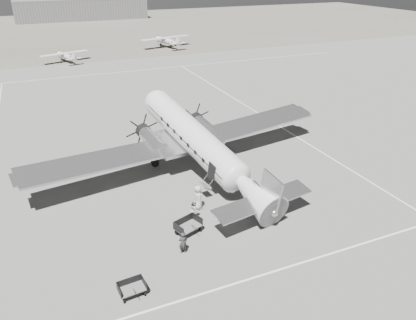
{
  "coord_description": "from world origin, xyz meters",
  "views": [
    {
      "loc": [
        -12.82,
        -30.08,
        16.85
      ],
      "look_at": [
        -0.9,
        -2.27,
        2.2
      ],
      "focal_mm": 35.0,
      "sensor_mm": 36.0,
      "label": 1
    }
  ],
  "objects_px": {
    "light_plane_right": "(167,42)",
    "baggage_cart_near": "(188,227)",
    "dc3_airliner": "(199,144)",
    "passenger": "(198,197)",
    "hangar_main": "(81,9)",
    "ground_crew": "(183,243)",
    "baggage_cart_far": "(132,289)",
    "light_plane_left": "(66,57)",
    "ramp_agent": "(195,209)"
  },
  "relations": [
    {
      "from": "hangar_main",
      "to": "dc3_airliner",
      "type": "relative_size",
      "value": 1.42
    },
    {
      "from": "dc3_airliner",
      "to": "ramp_agent",
      "type": "height_order",
      "value": "dc3_airliner"
    },
    {
      "from": "light_plane_left",
      "to": "light_plane_right",
      "type": "distance_m",
      "value": 23.27
    },
    {
      "from": "baggage_cart_far",
      "to": "passenger",
      "type": "bearing_deg",
      "value": 40.72
    },
    {
      "from": "hangar_main",
      "to": "baggage_cart_near",
      "type": "height_order",
      "value": "hangar_main"
    },
    {
      "from": "dc3_airliner",
      "to": "ground_crew",
      "type": "distance_m",
      "value": 11.27
    },
    {
      "from": "hangar_main",
      "to": "dc3_airliner",
      "type": "height_order",
      "value": "hangar_main"
    },
    {
      "from": "light_plane_left",
      "to": "baggage_cart_far",
      "type": "relative_size",
      "value": 5.94
    },
    {
      "from": "hangar_main",
      "to": "dc3_airliner",
      "type": "bearing_deg",
      "value": -92.81
    },
    {
      "from": "baggage_cart_far",
      "to": "ground_crew",
      "type": "bearing_deg",
      "value": 26.74
    },
    {
      "from": "ramp_agent",
      "to": "light_plane_right",
      "type": "bearing_deg",
      "value": 9.39
    },
    {
      "from": "hangar_main",
      "to": "light_plane_left",
      "type": "xyz_separation_m",
      "value": [
        -11.99,
        -68.17,
        -2.33
      ]
    },
    {
      "from": "ground_crew",
      "to": "passenger",
      "type": "distance_m",
      "value": 5.35
    },
    {
      "from": "light_plane_left",
      "to": "baggage_cart_far",
      "type": "bearing_deg",
      "value": -110.86
    },
    {
      "from": "dc3_airliner",
      "to": "baggage_cart_far",
      "type": "height_order",
      "value": "dc3_airliner"
    },
    {
      "from": "light_plane_left",
      "to": "baggage_cart_far",
      "type": "xyz_separation_m",
      "value": [
        -2.95,
        -64.34,
        -0.53
      ]
    },
    {
      "from": "dc3_airliner",
      "to": "baggage_cart_near",
      "type": "xyz_separation_m",
      "value": [
        -4.06,
        -7.99,
        -2.29
      ]
    },
    {
      "from": "ground_crew",
      "to": "ramp_agent",
      "type": "distance_m",
      "value": 3.86
    },
    {
      "from": "passenger",
      "to": "baggage_cart_near",
      "type": "bearing_deg",
      "value": 151.72
    },
    {
      "from": "light_plane_left",
      "to": "ramp_agent",
      "type": "xyz_separation_m",
      "value": [
        3.07,
        -58.7,
        -0.14
      ]
    },
    {
      "from": "light_plane_right",
      "to": "baggage_cart_near",
      "type": "relative_size",
      "value": 6.31
    },
    {
      "from": "ground_crew",
      "to": "passenger",
      "type": "xyz_separation_m",
      "value": [
        2.88,
        4.5,
        0.2
      ]
    },
    {
      "from": "baggage_cart_near",
      "to": "passenger",
      "type": "height_order",
      "value": "passenger"
    },
    {
      "from": "baggage_cart_near",
      "to": "passenger",
      "type": "relative_size",
      "value": 0.97
    },
    {
      "from": "hangar_main",
      "to": "passenger",
      "type": "bearing_deg",
      "value": -93.71
    },
    {
      "from": "baggage_cart_far",
      "to": "ground_crew",
      "type": "xyz_separation_m",
      "value": [
        3.92,
        2.4,
        0.32
      ]
    },
    {
      "from": "dc3_airliner",
      "to": "ramp_agent",
      "type": "relative_size",
      "value": 17.73
    },
    {
      "from": "ground_crew",
      "to": "ramp_agent",
      "type": "relative_size",
      "value": 0.92
    },
    {
      "from": "baggage_cart_far",
      "to": "dc3_airliner",
      "type": "bearing_deg",
      "value": 48.81
    },
    {
      "from": "hangar_main",
      "to": "baggage_cart_near",
      "type": "bearing_deg",
      "value": -94.44
    },
    {
      "from": "hangar_main",
      "to": "ground_crew",
      "type": "bearing_deg",
      "value": -94.84
    },
    {
      "from": "dc3_airliner",
      "to": "ramp_agent",
      "type": "bearing_deg",
      "value": -124.23
    },
    {
      "from": "hangar_main",
      "to": "passenger",
      "type": "relative_size",
      "value": 21.62
    },
    {
      "from": "dc3_airliner",
      "to": "baggage_cart_near",
      "type": "distance_m",
      "value": 9.25
    },
    {
      "from": "light_plane_left",
      "to": "baggage_cart_near",
      "type": "bearing_deg",
      "value": -106.3
    },
    {
      "from": "hangar_main",
      "to": "baggage_cart_far",
      "type": "height_order",
      "value": "hangar_main"
    },
    {
      "from": "hangar_main",
      "to": "light_plane_left",
      "type": "distance_m",
      "value": 69.25
    },
    {
      "from": "light_plane_left",
      "to": "ground_crew",
      "type": "height_order",
      "value": "light_plane_left"
    },
    {
      "from": "baggage_cart_far",
      "to": "passenger",
      "type": "relative_size",
      "value": 0.81
    },
    {
      "from": "baggage_cart_near",
      "to": "hangar_main",
      "type": "bearing_deg",
      "value": 65.0
    },
    {
      "from": "light_plane_left",
      "to": "passenger",
      "type": "xyz_separation_m",
      "value": [
        3.85,
        -57.43,
        -0.0
      ]
    },
    {
      "from": "light_plane_left",
      "to": "light_plane_right",
      "type": "bearing_deg",
      "value": -1.21
    },
    {
      "from": "ramp_agent",
      "to": "passenger",
      "type": "bearing_deg",
      "value": -5.92
    },
    {
      "from": "hangar_main",
      "to": "light_plane_left",
      "type": "height_order",
      "value": "hangar_main"
    },
    {
      "from": "hangar_main",
      "to": "light_plane_right",
      "type": "bearing_deg",
      "value": -80.51
    },
    {
      "from": "dc3_airliner",
      "to": "passenger",
      "type": "relative_size",
      "value": 15.25
    },
    {
      "from": "ramp_agent",
      "to": "baggage_cart_far",
      "type": "bearing_deg",
      "value": 158.84
    },
    {
      "from": "ground_crew",
      "to": "baggage_cart_near",
      "type": "bearing_deg",
      "value": -116.2
    },
    {
      "from": "hangar_main",
      "to": "passenger",
      "type": "distance_m",
      "value": 125.89
    },
    {
      "from": "hangar_main",
      "to": "light_plane_left",
      "type": "relative_size",
      "value": 4.48
    }
  ]
}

